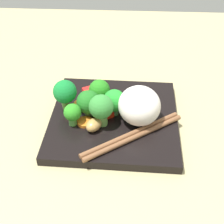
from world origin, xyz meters
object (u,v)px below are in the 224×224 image
square_plate (114,119)px  rice_mound (139,106)px  broccoli_floret_1 (113,101)px  carrot_slice_3 (85,122)px  chopstick_pair (133,136)px

square_plate → rice_mound: size_ratio=3.06×
broccoli_floret_1 → carrot_slice_3: broccoli_floret_1 is taller
rice_mound → carrot_slice_3: rice_mound is taller
square_plate → chopstick_pair: bearing=-148.1°
broccoli_floret_1 → square_plate: bearing=-157.0°
carrot_slice_3 → chopstick_pair: bearing=-110.0°
carrot_slice_3 → chopstick_pair: 9.32cm
rice_mound → broccoli_floret_1: 5.15cm
square_plate → carrot_slice_3: size_ratio=8.40×
rice_mound → chopstick_pair: (-4.47, 1.00, -3.09)cm
chopstick_pair → square_plate: bearing=87.1°
broccoli_floret_1 → chopstick_pair: (-6.27, -3.79, -2.56)cm
square_plate → broccoli_floret_1: size_ratio=4.48×
broccoli_floret_1 → chopstick_pair: size_ratio=0.30×
rice_mound → chopstick_pair: 5.53cm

